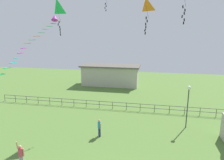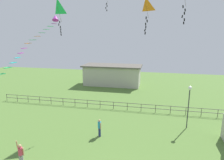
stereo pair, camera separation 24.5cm
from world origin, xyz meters
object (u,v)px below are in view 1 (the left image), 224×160
Objects in this scene: person_0 at (99,127)px; kite_2 at (146,7)px; streamer_kite at (49,23)px; kite_4 at (57,8)px; lamppost at (188,97)px; person_2 at (21,154)px.

kite_2 is at bearing -8.74° from person_0.
kite_4 is at bearing -12.28° from streamer_kite.
streamer_kite is at bearing -169.31° from lamppost.
kite_4 reaches higher than person_2.
kite_2 reaches higher than person_0.
lamppost reaches higher than person_0.
streamer_kite is at bearing 167.97° from person_0.
kite_4 reaches higher than kite_2.
lamppost is 1.39× the size of kite_4.
person_2 is at bearing -85.67° from streamer_kite.
person_0 is 11.09m from kite_4.
kite_2 reaches higher than streamer_kite.
person_2 is at bearing -150.32° from kite_2.
person_0 is 0.63× the size of kite_2.
person_0 is 0.85× the size of person_2.
person_0 is at bearing 50.35° from person_2.
kite_2 reaches higher than person_2.
kite_2 is 0.83× the size of kite_4.
person_0 is at bearing -11.98° from kite_4.
lamppost is 2.24× the size of person_2.
kite_4 reaches higher than person_0.
streamer_kite is (-12.75, -2.41, 6.94)m from lamppost.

